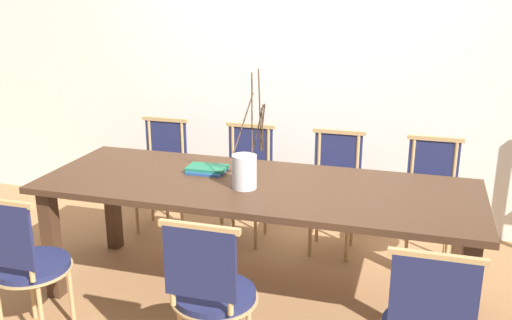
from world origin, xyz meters
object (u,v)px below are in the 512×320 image
(vase_centerpiece, at_px, (245,170))
(dining_table, at_px, (256,197))
(chair_far_center, at_px, (334,187))
(book_stack, at_px, (207,169))

(vase_centerpiece, bearing_deg, dining_table, 65.84)
(dining_table, distance_m, chair_far_center, 0.92)
(vase_centerpiece, bearing_deg, book_stack, 146.06)
(chair_far_center, height_order, book_stack, chair_far_center)
(dining_table, relative_size, book_stack, 10.27)
(dining_table, distance_m, book_stack, 0.41)
(dining_table, height_order, vase_centerpiece, vase_centerpiece)
(vase_centerpiece, height_order, book_stack, vase_centerpiece)
(dining_table, distance_m, vase_centerpiece, 0.23)
(dining_table, xyz_separation_m, vase_centerpiece, (-0.04, -0.09, 0.20))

